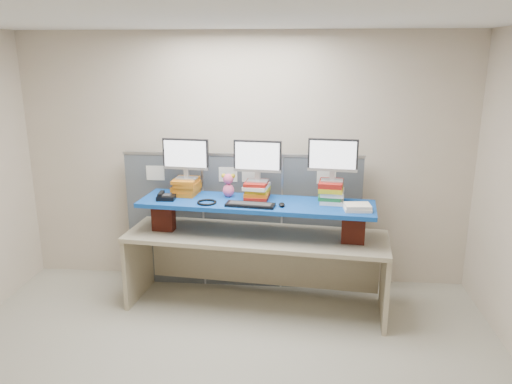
# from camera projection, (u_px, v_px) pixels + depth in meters

# --- Properties ---
(room) EXTENTS (5.00, 4.00, 2.80)m
(room) POSITION_uv_depth(u_px,v_px,m) (214.00, 217.00, 3.64)
(room) COLOR beige
(room) RESTS_ON ground
(cubicle_partition) EXTENTS (2.60, 0.06, 1.53)m
(cubicle_partition) POSITION_uv_depth(u_px,v_px,m) (243.00, 221.00, 5.52)
(cubicle_partition) COLOR #474D53
(cubicle_partition) RESTS_ON ground
(desk) EXTENTS (2.69, 1.03, 0.80)m
(desk) POSITION_uv_depth(u_px,v_px,m) (256.00, 249.00, 5.06)
(desk) COLOR tan
(desk) RESTS_ON ground
(brick_pier_left) EXTENTS (0.23, 0.14, 0.30)m
(brick_pier_left) POSITION_uv_depth(u_px,v_px,m) (163.00, 216.00, 5.11)
(brick_pier_left) COLOR maroon
(brick_pier_left) RESTS_ON desk
(brick_pier_right) EXTENTS (0.23, 0.14, 0.30)m
(brick_pier_right) POSITION_uv_depth(u_px,v_px,m) (353.00, 228.00, 4.76)
(brick_pier_right) COLOR maroon
(brick_pier_right) RESTS_ON desk
(blue_board) EXTENTS (2.37, 0.81, 0.04)m
(blue_board) POSITION_uv_depth(u_px,v_px,m) (256.00, 204.00, 4.94)
(blue_board) COLOR #0B3593
(blue_board) RESTS_ON brick_pier_left
(book_stack_left) EXTENTS (0.28, 0.32, 0.17)m
(book_stack_left) POSITION_uv_depth(u_px,v_px,m) (187.00, 187.00, 5.16)
(book_stack_left) COLOR #BE6411
(book_stack_left) RESTS_ON blue_board
(book_stack_center) EXTENTS (0.27, 0.31, 0.18)m
(book_stack_center) POSITION_uv_depth(u_px,v_px,m) (257.00, 190.00, 5.02)
(book_stack_center) COLOR maroon
(book_stack_center) RESTS_ON blue_board
(book_stack_right) EXTENTS (0.27, 0.32, 0.22)m
(book_stack_right) POSITION_uv_depth(u_px,v_px,m) (331.00, 191.00, 4.88)
(book_stack_right) COLOR white
(book_stack_right) RESTS_ON blue_board
(monitor_left) EXTENTS (0.48, 0.15, 0.42)m
(monitor_left) POSITION_uv_depth(u_px,v_px,m) (186.00, 156.00, 5.07)
(monitor_left) COLOR #ACADB2
(monitor_left) RESTS_ON book_stack_left
(monitor_center) EXTENTS (0.48, 0.15, 0.42)m
(monitor_center) POSITION_uv_depth(u_px,v_px,m) (257.00, 158.00, 4.93)
(monitor_center) COLOR #ACADB2
(monitor_center) RESTS_ON book_stack_center
(monitor_right) EXTENTS (0.48, 0.15, 0.42)m
(monitor_right) POSITION_uv_depth(u_px,v_px,m) (333.00, 157.00, 4.79)
(monitor_right) COLOR #ACADB2
(monitor_right) RESTS_ON book_stack_right
(keyboard) EXTENTS (0.49, 0.21, 0.03)m
(keyboard) POSITION_uv_depth(u_px,v_px,m) (250.00, 205.00, 4.78)
(keyboard) COLOR black
(keyboard) RESTS_ON blue_board
(mouse) EXTENTS (0.06, 0.11, 0.03)m
(mouse) POSITION_uv_depth(u_px,v_px,m) (282.00, 205.00, 4.78)
(mouse) COLOR black
(mouse) RESTS_ON blue_board
(desk_phone) EXTENTS (0.18, 0.17, 0.07)m
(desk_phone) POSITION_uv_depth(u_px,v_px,m) (166.00, 197.00, 5.00)
(desk_phone) COLOR black
(desk_phone) RESTS_ON blue_board
(headset) EXTENTS (0.22, 0.22, 0.02)m
(headset) POSITION_uv_depth(u_px,v_px,m) (207.00, 202.00, 4.87)
(headset) COLOR black
(headset) RESTS_ON blue_board
(plush_toy) EXTENTS (0.14, 0.11, 0.24)m
(plush_toy) POSITION_uv_depth(u_px,v_px,m) (228.00, 185.00, 5.07)
(plush_toy) COLOR #F55D8E
(plush_toy) RESTS_ON blue_board
(binder_stack) EXTENTS (0.26, 0.22, 0.06)m
(binder_stack) POSITION_uv_depth(u_px,v_px,m) (357.00, 207.00, 4.65)
(binder_stack) COLOR white
(binder_stack) RESTS_ON blue_board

